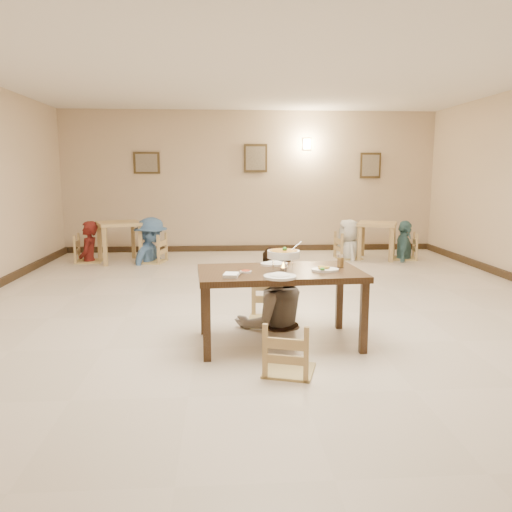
{
  "coord_description": "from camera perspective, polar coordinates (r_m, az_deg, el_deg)",
  "views": [
    {
      "loc": [
        -0.61,
        -5.84,
        1.7
      ],
      "look_at": [
        -0.24,
        -0.27,
        0.76
      ],
      "focal_mm": 35.0,
      "sensor_mm": 36.0,
      "label": 1
    }
  ],
  "objects": [
    {
      "name": "floor",
      "position": [
        6.11,
        2.08,
        -6.64
      ],
      "size": [
        10.0,
        10.0,
        0.0
      ],
      "primitive_type": "plane",
      "color": "beige",
      "rests_on": "ground"
    },
    {
      "name": "ceiling",
      "position": [
        6.01,
        2.26,
        22.0
      ],
      "size": [
        10.0,
        10.0,
        0.0
      ],
      "primitive_type": "plane",
      "color": "white",
      "rests_on": "wall_back"
    },
    {
      "name": "wall_back",
      "position": [
        10.86,
        -0.6,
        8.47
      ],
      "size": [
        10.0,
        0.0,
        10.0
      ],
      "primitive_type": "plane",
      "rotation": [
        1.57,
        0.0,
        0.0
      ],
      "color": "#CDB292",
      "rests_on": "floor"
    },
    {
      "name": "baseboard_back",
      "position": [
        10.95,
        -0.58,
        0.91
      ],
      "size": [
        8.0,
        0.06,
        0.12
      ],
      "primitive_type": "cube",
      "color": "#312214",
      "rests_on": "floor"
    },
    {
      "name": "picture_a",
      "position": [
        10.91,
        -12.39,
        10.36
      ],
      "size": [
        0.55,
        0.04,
        0.45
      ],
      "color": "#3C2D18",
      "rests_on": "wall_back"
    },
    {
      "name": "picture_b",
      "position": [
        10.82,
        -0.05,
        11.11
      ],
      "size": [
        0.5,
        0.04,
        0.6
      ],
      "color": "#3C2D18",
      "rests_on": "wall_back"
    },
    {
      "name": "picture_c",
      "position": [
        11.26,
        12.95,
        10.05
      ],
      "size": [
        0.45,
        0.04,
        0.55
      ],
      "color": "#3C2D18",
      "rests_on": "wall_back"
    },
    {
      "name": "wall_sconce",
      "position": [
        10.96,
        5.84,
        12.61
      ],
      "size": [
        0.16,
        0.05,
        0.22
      ],
      "primitive_type": "cube",
      "color": "#FFD88C",
      "rests_on": "wall_back"
    },
    {
      "name": "main_table",
      "position": [
        4.94,
        2.73,
        -2.55
      ],
      "size": [
        1.65,
        1.01,
        0.75
      ],
      "rotation": [
        0.0,
        0.0,
        0.07
      ],
      "color": "#3C2717",
      "rests_on": "floor"
    },
    {
      "name": "chair_far",
      "position": [
        5.65,
        1.55,
        -2.55
      ],
      "size": [
        0.49,
        0.49,
        1.04
      ],
      "rotation": [
        0.0,
        0.0,
        -0.16
      ],
      "color": "tan",
      "rests_on": "floor"
    },
    {
      "name": "chair_near",
      "position": [
        4.28,
        3.86,
        -7.6
      ],
      "size": [
        0.42,
        0.42,
        0.89
      ],
      "rotation": [
        0.0,
        0.0,
        2.84
      ],
      "color": "tan",
      "rests_on": "floor"
    },
    {
      "name": "main_diner",
      "position": [
        5.51,
        1.93,
        1.04
      ],
      "size": [
        1.0,
        0.87,
        1.78
      ],
      "primitive_type": "imported",
      "rotation": [
        0.0,
        0.0,
        3.39
      ],
      "color": "gray",
      "rests_on": "floor"
    },
    {
      "name": "curry_warmer",
      "position": [
        4.85,
        3.17,
        0.19
      ],
      "size": [
        0.35,
        0.31,
        0.28
      ],
      "color": "silver",
      "rests_on": "main_table"
    },
    {
      "name": "rice_plate_far",
      "position": [
        5.19,
        2.08,
        -0.88
      ],
      "size": [
        0.29,
        0.29,
        0.07
      ],
      "color": "white",
      "rests_on": "main_table"
    },
    {
      "name": "rice_plate_near",
      "position": [
        4.56,
        2.75,
        -2.34
      ],
      "size": [
        0.3,
        0.3,
        0.07
      ],
      "color": "white",
      "rests_on": "main_table"
    },
    {
      "name": "fried_plate",
      "position": [
        4.92,
        7.9,
        -1.49
      ],
      "size": [
        0.27,
        0.27,
        0.06
      ],
      "color": "white",
      "rests_on": "main_table"
    },
    {
      "name": "chili_dish",
      "position": [
        4.8,
        -1.19,
        -1.79
      ],
      "size": [
        0.11,
        0.11,
        0.02
      ],
      "color": "white",
      "rests_on": "main_table"
    },
    {
      "name": "napkin_cutlery",
      "position": [
        4.61,
        -2.82,
        -2.19
      ],
      "size": [
        0.19,
        0.27,
        0.03
      ],
      "color": "white",
      "rests_on": "main_table"
    },
    {
      "name": "drink_glass",
      "position": [
        5.12,
        9.64,
        -0.62
      ],
      "size": [
        0.07,
        0.07,
        0.13
      ],
      "color": "white",
      "rests_on": "main_table"
    },
    {
      "name": "bg_table_left",
      "position": [
        9.86,
        -15.37,
        2.98
      ],
      "size": [
        1.0,
        1.0,
        0.77
      ],
      "rotation": [
        0.0,
        0.0,
        0.38
      ],
      "color": "tan",
      "rests_on": "floor"
    },
    {
      "name": "bg_table_right",
      "position": [
        10.16,
        13.65,
        2.97
      ],
      "size": [
        0.94,
        0.94,
        0.72
      ],
      "rotation": [
        0.0,
        0.0,
        -0.38
      ],
      "color": "tan",
      "rests_on": "floor"
    },
    {
      "name": "bg_chair_ll",
      "position": [
        10.06,
        -18.65,
        2.2
      ],
      "size": [
        0.48,
        0.48,
        1.01
      ],
      "rotation": [
        0.0,
        0.0,
        1.66
      ],
      "color": "tan",
      "rests_on": "floor"
    },
    {
      "name": "bg_chair_lr",
      "position": [
        9.7,
        -11.93,
        2.32
      ],
      "size": [
        0.49,
        0.49,
        1.04
      ],
      "rotation": [
        0.0,
        0.0,
        -1.82
      ],
      "color": "tan",
      "rests_on": "floor"
    },
    {
      "name": "bg_chair_rl",
      "position": [
        10.09,
        10.56,
        2.5
      ],
      "size": [
        0.47,
        0.47,
        0.99
      ],
      "rotation": [
        0.0,
        0.0,
        1.7
      ],
      "color": "tan",
      "rests_on": "floor"
    },
    {
      "name": "bg_chair_rr",
      "position": [
        10.28,
        16.62,
        2.38
      ],
      "size": [
        0.46,
        0.46,
        0.99
      ],
      "rotation": [
        0.0,
        0.0,
        -1.8
      ],
      "color": "tan",
      "rests_on": "floor"
    },
    {
      "name": "bg_diner_a",
      "position": [
        10.03,
        -18.73,
        3.79
      ],
      "size": [
        0.38,
        0.57,
        1.57
      ],
      "primitive_type": "imported",
      "rotation": [
        0.0,
        0.0,
        4.72
      ],
      "color": "#5D1814",
      "rests_on": "floor"
    },
    {
      "name": "bg_diner_b",
      "position": [
        9.67,
        -12.0,
        4.34
      ],
      "size": [
        1.01,
        1.27,
        1.72
      ],
      "primitive_type": "imported",
      "rotation": [
        0.0,
        0.0,
        1.19
      ],
      "color": "#496E9C",
      "rests_on": "floor"
    },
    {
      "name": "bg_diner_c",
      "position": [
        10.06,
        10.61,
        4.14
      ],
      "size": [
        0.55,
        0.8,
        1.57
      ],
      "primitive_type": "imported",
      "rotation": [
        0.0,
        0.0,
        4.78
      ],
      "color": "silver",
      "rests_on": "floor"
    },
    {
      "name": "bg_diner_d",
      "position": [
        10.25,
        16.7,
        3.9
      ],
      "size": [
        0.68,
        0.97,
        1.53
      ],
      "primitive_type": "imported",
      "rotation": [
        0.0,
        0.0,
        1.19
      ],
      "color": "slate",
      "rests_on": "floor"
    }
  ]
}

